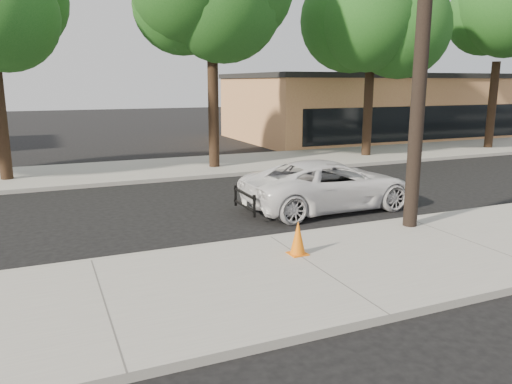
% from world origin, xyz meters
% --- Properties ---
extents(ground, '(120.00, 120.00, 0.00)m').
position_xyz_m(ground, '(0.00, 0.00, 0.00)').
color(ground, black).
rests_on(ground, ground).
extents(near_sidewalk, '(90.00, 4.40, 0.15)m').
position_xyz_m(near_sidewalk, '(0.00, -4.30, 0.07)').
color(near_sidewalk, gray).
rests_on(near_sidewalk, ground).
extents(far_sidewalk, '(90.00, 5.00, 0.15)m').
position_xyz_m(far_sidewalk, '(0.00, 8.50, 0.07)').
color(far_sidewalk, gray).
rests_on(far_sidewalk, ground).
extents(curb_near, '(90.00, 0.12, 0.16)m').
position_xyz_m(curb_near, '(0.00, -2.10, 0.07)').
color(curb_near, '#9E9B93').
rests_on(curb_near, ground).
extents(building_main, '(18.00, 10.00, 4.00)m').
position_xyz_m(building_main, '(16.00, 16.00, 2.00)').
color(building_main, '#B36C4A').
rests_on(building_main, ground).
extents(utility_pole, '(1.40, 0.34, 9.00)m').
position_xyz_m(utility_pole, '(3.60, -2.70, 4.70)').
color(utility_pole, black).
rests_on(utility_pole, near_sidewalk).
extents(tree_d, '(4.50, 4.35, 8.75)m').
position_xyz_m(tree_d, '(10.20, 7.95, 6.37)').
color(tree_d, black).
rests_on(tree_d, far_sidewalk).
extents(tree_e, '(4.80, 4.65, 9.25)m').
position_xyz_m(tree_e, '(18.21, 7.74, 6.70)').
color(tree_e, black).
rests_on(tree_e, far_sidewalk).
extents(police_cruiser, '(5.24, 2.51, 1.44)m').
position_xyz_m(police_cruiser, '(2.95, 0.08, 0.72)').
color(police_cruiser, white).
rests_on(police_cruiser, ground).
extents(traffic_cone, '(0.38, 0.38, 0.72)m').
position_xyz_m(traffic_cone, '(0.00, -3.48, 0.50)').
color(traffic_cone, orange).
rests_on(traffic_cone, near_sidewalk).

